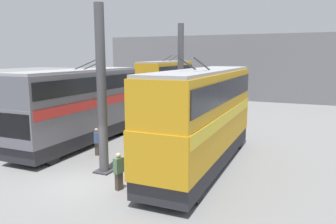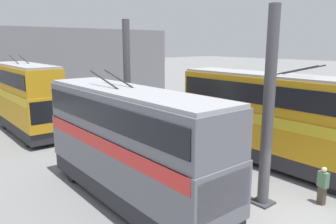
{
  "view_description": "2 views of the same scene",
  "coord_description": "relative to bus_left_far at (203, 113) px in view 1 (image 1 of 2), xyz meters",
  "views": [
    {
      "loc": [
        -11.25,
        -9.05,
        5.69
      ],
      "look_at": [
        8.36,
        -0.63,
        2.04
      ],
      "focal_mm": 35.0,
      "sensor_mm": 36.0,
      "label": 1
    },
    {
      "loc": [
        -5.59,
        11.18,
        6.63
      ],
      "look_at": [
        9.18,
        -0.86,
        2.63
      ],
      "focal_mm": 35.0,
      "sensor_mm": 36.0,
      "label": 2
    }
  ],
  "objects": [
    {
      "name": "person_by_left_row",
      "position": [
        -4.27,
        2.42,
        -1.99
      ],
      "size": [
        0.47,
        0.34,
        1.65
      ],
      "rotation": [
        0.0,
        0.0,
        1.31
      ],
      "color": "#473D33",
      "rests_on": "ground_plane"
    },
    {
      "name": "bus_right_near",
      "position": [
        0.98,
        8.52,
        -0.09
      ],
      "size": [
        10.43,
        2.54,
        5.47
      ],
      "color": "black",
      "rests_on": "ground_plane"
    },
    {
      "name": "oil_drum",
      "position": [
        5.35,
        6.39,
        -2.45
      ],
      "size": [
        0.63,
        0.63,
        0.82
      ],
      "color": "#235638",
      "rests_on": "ground_plane"
    },
    {
      "name": "person_by_right_row",
      "position": [
        -0.43,
        6.27,
        -2.03
      ],
      "size": [
        0.48,
        0.4,
        1.59
      ],
      "rotation": [
        0.0,
        0.0,
        2.02
      ],
      "color": "#473D33",
      "rests_on": "ground_plane"
    },
    {
      "name": "bus_left_far",
      "position": [
        0.0,
        0.0,
        0.0
      ],
      "size": [
        11.45,
        2.54,
        5.65
      ],
      "color": "black",
      "rests_on": "ground_plane"
    },
    {
      "name": "support_column_far",
      "position": [
        7.81,
        4.26,
        1.07
      ],
      "size": [
        0.83,
        0.83,
        8.11
      ],
      "color": "#4C4C51",
      "rests_on": "ground_plane"
    },
    {
      "name": "bus_right_far",
      "position": [
        14.82,
        8.52,
        0.09
      ],
      "size": [
        9.03,
        2.54,
        5.81
      ],
      "color": "black",
      "rests_on": "ground_plane"
    },
    {
      "name": "ground_plane",
      "position": [
        -4.45,
        4.26,
        -2.86
      ],
      "size": [
        240.0,
        240.0,
        0.0
      ],
      "primitive_type": "plane",
      "color": "slate"
    },
    {
      "name": "depot_back_wall",
      "position": [
        26.74,
        4.26,
        1.33
      ],
      "size": [
        0.5,
        36.0,
        8.39
      ],
      "color": "slate",
      "rests_on": "ground_plane"
    },
    {
      "name": "support_column_near",
      "position": [
        -2.67,
        4.26,
        1.07
      ],
      "size": [
        0.83,
        0.83,
        8.11
      ],
      "color": "#4C4C51",
      "rests_on": "ground_plane"
    }
  ]
}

